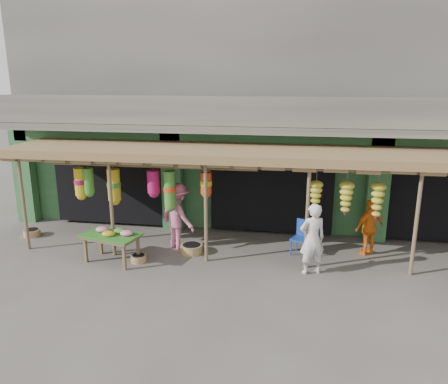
% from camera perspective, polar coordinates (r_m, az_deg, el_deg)
% --- Properties ---
extents(ground, '(80.00, 80.00, 0.00)m').
position_cam_1_polar(ground, '(11.41, 5.38, -9.03)').
color(ground, '#514C47').
rests_on(ground, ground).
extents(building, '(16.40, 6.80, 7.00)m').
position_cam_1_polar(building, '(15.35, 7.02, 10.14)').
color(building, gray).
rests_on(building, ground).
extents(awning, '(14.00, 2.70, 2.79)m').
position_cam_1_polar(awning, '(11.43, 5.26, 4.56)').
color(awning, brown).
rests_on(awning, ground).
extents(flower_table, '(1.59, 1.16, 0.86)m').
position_cam_1_polar(flower_table, '(11.49, -14.41, -5.56)').
color(flower_table, brown).
rests_on(flower_table, ground).
extents(blue_chair, '(0.59, 0.59, 0.93)m').
position_cam_1_polar(blue_chair, '(11.84, 10.17, -5.59)').
color(blue_chair, '#173C98').
rests_on(blue_chair, ground).
extents(basket_left, '(0.53, 0.53, 0.20)m').
position_cam_1_polar(basket_left, '(14.25, -23.79, -4.89)').
color(basket_left, '#9B6C46').
rests_on(basket_left, ground).
extents(basket_mid, '(0.77, 0.77, 0.23)m').
position_cam_1_polar(basket_mid, '(11.88, -4.25, -7.40)').
color(basket_mid, '#976943').
rests_on(basket_mid, ground).
extents(basket_right, '(0.48, 0.48, 0.18)m').
position_cam_1_polar(basket_right, '(11.53, -11.10, -8.52)').
color(basket_right, olive).
rests_on(basket_right, ground).
extents(person_front, '(0.75, 0.63, 1.75)m').
position_cam_1_polar(person_front, '(10.62, 11.46, -6.03)').
color(person_front, silver).
rests_on(person_front, ground).
extents(person_vendor, '(0.95, 0.80, 1.51)m').
position_cam_1_polar(person_vendor, '(12.17, 18.47, -4.39)').
color(person_vendor, orange).
rests_on(person_vendor, ground).
extents(person_shopper, '(1.37, 1.23, 1.84)m').
position_cam_1_polar(person_shopper, '(12.00, -6.11, -3.11)').
color(person_shopper, '#C26782').
rests_on(person_shopper, ground).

